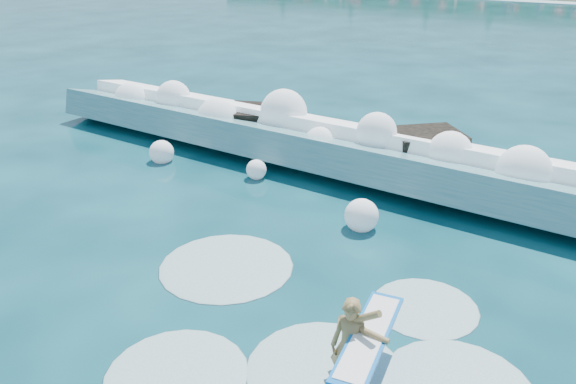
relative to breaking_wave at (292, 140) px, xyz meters
The scene contains 6 objects.
ground 6.83m from the breaking_wave, 77.48° to the right, with size 200.00×200.00×0.00m, color #062C37.
breaking_wave is the anchor object (origin of this frame).
rock_cluster 1.17m from the breaking_wave, 43.32° to the left, with size 8.45×3.34×1.41m.
surfer_with_board 10.04m from the breaking_wave, 51.05° to the right, with size 1.09×2.90×1.70m.
wave_spray 0.42m from the breaking_wave, 62.65° to the right, with size 15.31×5.02×2.04m.
surf_foam 8.95m from the breaking_wave, 54.73° to the right, with size 8.97×6.06×0.14m.
Camera 1 is at (7.82, -7.42, 6.23)m, focal length 35.00 mm.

